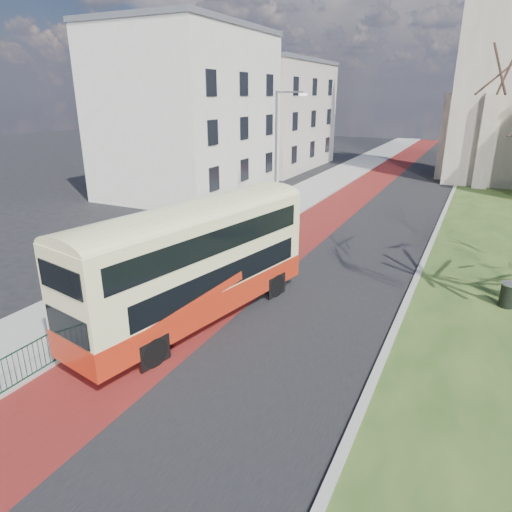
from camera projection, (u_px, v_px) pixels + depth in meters
The scene contains 12 objects.
ground at pixel (176, 353), 14.77m from camera, with size 160.00×160.00×0.00m, color black.
road_carriageway at pixel (367, 217), 31.04m from camera, with size 9.00×120.00×0.01m, color black.
bus_lane at pixel (329, 213), 32.16m from camera, with size 3.40×120.00×0.01m, color #591414.
pavement_west at pixel (280, 206), 33.73m from camera, with size 4.00×120.00×0.12m, color gray.
kerb_west at pixel (305, 209), 32.89m from camera, with size 0.25×120.00×0.13m, color #999993.
kerb_east at pixel (442, 217), 30.79m from camera, with size 0.25×80.00×0.13m, color #999993.
pedestrian_railing at pixel (174, 279), 19.19m from camera, with size 0.07×24.00×1.12m.
street_block_near at pixel (189, 112), 37.00m from camera, with size 10.30×14.30×13.00m.
street_block_far at pixel (271, 114), 50.77m from camera, with size 10.30×16.30×11.50m.
streetlamp at pixel (278, 147), 30.24m from camera, with size 2.13×0.18×8.00m.
bus at pixel (196, 258), 16.14m from camera, with size 4.24×10.35×4.22m.
litter_bin at pixel (508, 295), 17.71m from camera, with size 0.64×0.64×0.99m.
Camera 1 is at (8.01, -10.39, 7.91)m, focal length 32.00 mm.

